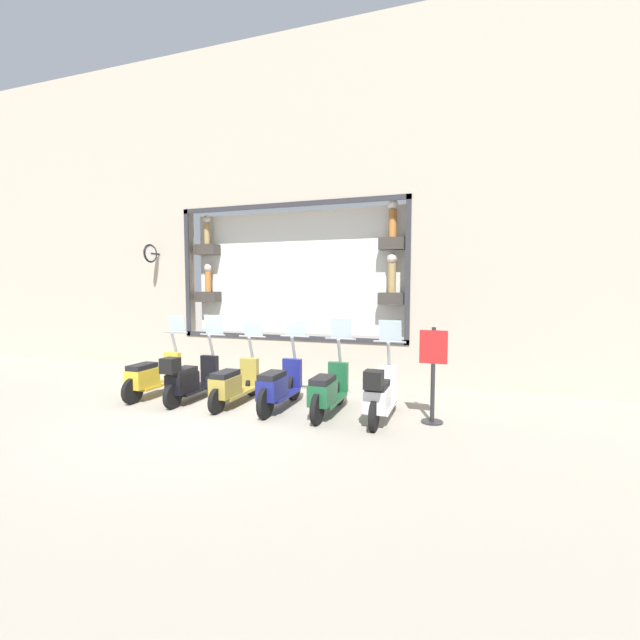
{
  "coord_description": "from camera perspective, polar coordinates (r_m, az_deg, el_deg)",
  "views": [
    {
      "loc": [
        -6.37,
        -4.23,
        2.26
      ],
      "look_at": [
        2.1,
        -1.29,
        1.56
      ],
      "focal_mm": 24.0,
      "sensor_mm": 36.0,
      "label": 1
    }
  ],
  "objects": [
    {
      "name": "building_facade",
      "position": [
        11.01,
        -3.94,
        14.89
      ],
      "size": [
        1.17,
        36.0,
        8.32
      ],
      "color": "#ADA08E",
      "rests_on": "ground_plane"
    },
    {
      "name": "shop_sign_post",
      "position": [
        7.34,
        14.83,
        -6.7
      ],
      "size": [
        0.36,
        0.45,
        1.6
      ],
      "color": "#232326",
      "rests_on": "ground_plane"
    },
    {
      "name": "scooter_olive_3",
      "position": [
        8.38,
        -11.51,
        -8.35
      ],
      "size": [
        1.79,
        0.61,
        1.53
      ],
      "color": "black",
      "rests_on": "ground_plane"
    },
    {
      "name": "scooter_yellow_5",
      "position": [
        9.47,
        -21.47,
        -6.97
      ],
      "size": [
        1.8,
        0.61,
        1.63
      ],
      "color": "black",
      "rests_on": "ground_plane"
    },
    {
      "name": "scooter_green_1",
      "position": [
        7.62,
        1.04,
        -9.37
      ],
      "size": [
        1.8,
        0.6,
        1.66
      ],
      "color": "black",
      "rests_on": "ground_plane"
    },
    {
      "name": "ground_plane",
      "position": [
        7.97,
        -14.18,
        -12.14
      ],
      "size": [
        120.0,
        120.0,
        0.0
      ],
      "primitive_type": "plane",
      "color": "gray"
    },
    {
      "name": "scooter_black_4",
      "position": [
        8.83,
        -17.05,
        -7.47
      ],
      "size": [
        1.79,
        0.6,
        1.66
      ],
      "color": "black",
      "rests_on": "ground_plane"
    },
    {
      "name": "scooter_navy_2",
      "position": [
        7.95,
        -5.53,
        -8.76
      ],
      "size": [
        1.81,
        0.6,
        1.6
      ],
      "color": "black",
      "rests_on": "ground_plane"
    },
    {
      "name": "scooter_white_0",
      "position": [
        7.32,
        8.04,
        -9.76
      ],
      "size": [
        1.8,
        0.61,
        1.64
      ],
      "color": "black",
      "rests_on": "ground_plane"
    }
  ]
}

